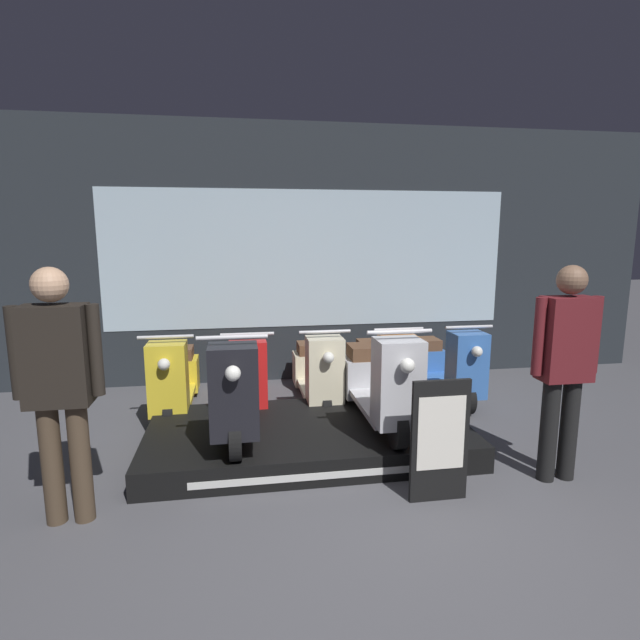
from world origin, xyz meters
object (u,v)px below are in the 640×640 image
scooter_display_right (379,383)px  scooter_backrow_4 (446,367)px  scooter_backrow_3 (383,369)px  person_left_browsing (58,379)px  person_right_browsing (565,359)px  scooter_display_left (235,390)px  scooter_backrow_0 (175,379)px  scooter_backrow_1 (248,376)px  scooter_backrow_2 (317,373)px  price_sign_board (440,440)px

scooter_display_right → scooter_backrow_4: scooter_display_right is taller
scooter_backrow_3 → scooter_backrow_4: same height
person_left_browsing → person_right_browsing: (3.52, -0.00, -0.02)m
scooter_display_left → person_left_browsing: size_ratio=0.93×
scooter_backrow_0 → person_left_browsing: 2.10m
scooter_backrow_0 → person_right_browsing: person_right_browsing is taller
scooter_backrow_3 → scooter_display_left: bearing=-144.6°
scooter_backrow_1 → person_left_browsing: bearing=-121.7°
person_right_browsing → scooter_backrow_2: bearing=128.6°
scooter_display_left → person_right_browsing: (2.44, -0.80, 0.37)m
scooter_display_left → price_sign_board: bearing=-33.8°
scooter_display_left → price_sign_board: (1.42, -0.95, -0.14)m
scooter_display_right → scooter_backrow_2: bearing=107.8°
scooter_backrow_2 → person_left_browsing: person_left_browsing is taller
scooter_backrow_4 → person_left_browsing: person_left_browsing is taller
price_sign_board → scooter_backrow_2: bearing=104.4°
scooter_backrow_2 → person_right_browsing: bearing=-51.4°
scooter_backrow_1 → scooter_backrow_2: 0.75m
scooter_backrow_4 → person_right_browsing: 2.04m
scooter_display_left → scooter_backrow_2: bearing=52.8°
scooter_backrow_0 → person_left_browsing: person_left_browsing is taller
scooter_backrow_3 → scooter_backrow_4: bearing=0.0°
scooter_backrow_0 → scooter_backrow_4: (3.00, 0.00, 0.00)m
scooter_display_right → scooter_backrow_3: scooter_display_right is taller
scooter_backrow_1 → scooter_backrow_3: size_ratio=1.00×
scooter_backrow_4 → scooter_backrow_3: bearing=180.0°
scooter_backrow_1 → scooter_backrow_2: size_ratio=1.00×
person_left_browsing → price_sign_board: bearing=-3.4°
person_left_browsing → scooter_backrow_1: bearing=58.3°
scooter_backrow_2 → scooter_backrow_4: size_ratio=1.00×
scooter_backrow_3 → scooter_backrow_4: (0.75, 0.00, 0.00)m
scooter_display_right → scooter_display_left: bearing=180.0°
scooter_backrow_2 → price_sign_board: 2.17m
scooter_display_right → price_sign_board: (0.17, -0.95, -0.14)m
scooter_display_left → person_left_browsing: person_left_browsing is taller
scooter_backrow_2 → person_left_browsing: (-1.96, -1.96, 0.61)m
scooter_backrow_0 → scooter_backrow_1: bearing=0.0°
scooter_backrow_0 → person_right_browsing: bearing=-32.5°
scooter_backrow_2 → scooter_display_left: bearing=-127.2°
scooter_backrow_3 → person_left_browsing: size_ratio=0.93×
person_left_browsing → price_sign_board: 2.56m
scooter_display_left → scooter_backrow_0: (-0.63, 1.15, -0.22)m
scooter_display_left → scooter_backrow_4: scooter_display_left is taller
scooter_backrow_0 → scooter_backrow_1: (0.75, 0.00, 0.00)m
scooter_display_right → scooter_backrow_1: 1.62m
scooter_display_right → scooter_backrow_2: 1.23m
scooter_backrow_2 → scooter_backrow_3: bearing=0.0°
person_right_browsing → person_left_browsing: bearing=180.0°
person_right_browsing → scooter_backrow_1: bearing=139.8°
person_right_browsing → scooter_display_right: bearing=146.1°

